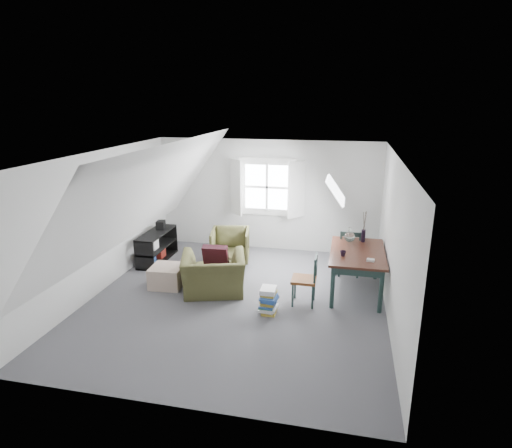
% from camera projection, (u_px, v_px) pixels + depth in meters
% --- Properties ---
extents(floor, '(5.50, 5.50, 0.00)m').
position_uv_depth(floor, '(237.00, 300.00, 7.43)').
color(floor, '#4E4E53').
rests_on(floor, ground).
extents(ceiling, '(5.50, 5.50, 0.00)m').
position_uv_depth(ceiling, '(235.00, 155.00, 6.72)').
color(ceiling, white).
rests_on(ceiling, wall_back).
extents(wall_back, '(5.00, 0.00, 5.00)m').
position_uv_depth(wall_back, '(267.00, 196.00, 9.65)').
color(wall_back, silver).
rests_on(wall_back, ground).
extents(wall_front, '(5.00, 0.00, 5.00)m').
position_uv_depth(wall_front, '(169.00, 308.00, 4.50)').
color(wall_front, silver).
rests_on(wall_front, ground).
extents(wall_left, '(0.00, 5.50, 5.50)m').
position_uv_depth(wall_left, '(100.00, 222.00, 7.59)').
color(wall_left, silver).
rests_on(wall_left, ground).
extents(wall_right, '(0.00, 5.50, 5.50)m').
position_uv_depth(wall_right, '(393.00, 242.00, 6.57)').
color(wall_right, silver).
rests_on(wall_right, ground).
extents(slope_left, '(3.19, 5.50, 4.48)m').
position_uv_depth(slope_left, '(147.00, 196.00, 7.24)').
color(slope_left, white).
rests_on(slope_left, wall_left).
extents(slope_right, '(3.19, 5.50, 4.48)m').
position_uv_depth(slope_right, '(332.00, 205.00, 6.61)').
color(slope_right, white).
rests_on(slope_right, wall_right).
extents(dormer_window, '(1.71, 0.35, 1.30)m').
position_uv_depth(dormer_window, '(267.00, 187.00, 9.53)').
color(dormer_window, white).
rests_on(dormer_window, wall_back).
extents(skylight, '(0.35, 0.75, 0.47)m').
position_uv_depth(skylight, '(336.00, 190.00, 7.84)').
color(skylight, white).
rests_on(skylight, slope_right).
extents(armchair_near, '(1.33, 1.24, 0.71)m').
position_uv_depth(armchair_near, '(214.00, 292.00, 7.72)').
color(armchair_near, '#434321').
rests_on(armchair_near, floor).
extents(armchair_far, '(0.92, 0.94, 0.73)m').
position_uv_depth(armchair_far, '(231.00, 262.00, 9.13)').
color(armchair_far, '#434321').
rests_on(armchair_far, floor).
extents(throw_pillow, '(0.46, 0.29, 0.47)m').
position_uv_depth(throw_pillow, '(216.00, 257.00, 7.68)').
color(throw_pillow, '#380F19').
rests_on(throw_pillow, armchair_near).
extents(ottoman, '(0.61, 0.61, 0.39)m').
position_uv_depth(ottoman, '(167.00, 276.00, 7.93)').
color(ottoman, tan).
rests_on(ottoman, floor).
extents(dining_table, '(0.94, 1.57, 0.78)m').
position_uv_depth(dining_table, '(357.00, 257.00, 7.53)').
color(dining_table, '#361810').
rests_on(dining_table, floor).
extents(demijohn, '(0.20, 0.20, 0.28)m').
position_uv_depth(demijohn, '(350.00, 237.00, 7.92)').
color(demijohn, silver).
rests_on(demijohn, dining_table).
extents(vase_twigs, '(0.08, 0.08, 0.59)m').
position_uv_depth(vase_twigs, '(363.00, 235.00, 7.96)').
color(vase_twigs, black).
rests_on(vase_twigs, dining_table).
extents(cup, '(0.12, 0.12, 0.09)m').
position_uv_depth(cup, '(343.00, 256.00, 7.27)').
color(cup, black).
rests_on(cup, dining_table).
extents(paper_box, '(0.13, 0.10, 0.04)m').
position_uv_depth(paper_box, '(370.00, 260.00, 7.04)').
color(paper_box, white).
rests_on(paper_box, dining_table).
extents(dining_chair_far, '(0.44, 0.44, 0.93)m').
position_uv_depth(dining_chair_far, '(349.00, 251.00, 8.35)').
color(dining_chair_far, brown).
rests_on(dining_chair_far, floor).
extents(dining_chair_near, '(0.41, 0.41, 0.87)m').
position_uv_depth(dining_chair_near, '(306.00, 279.00, 7.17)').
color(dining_chair_near, brown).
rests_on(dining_chair_near, floor).
extents(media_shelf, '(0.41, 1.24, 0.64)m').
position_uv_depth(media_shelf, '(156.00, 248.00, 9.12)').
color(media_shelf, black).
rests_on(media_shelf, floor).
extents(electronics_box, '(0.21, 0.26, 0.19)m').
position_uv_depth(electronics_box, '(161.00, 225.00, 9.27)').
color(electronics_box, black).
rests_on(electronics_box, media_shelf).
extents(magazine_stack, '(0.32, 0.38, 0.43)m').
position_uv_depth(magazine_stack, '(269.00, 300.00, 6.93)').
color(magazine_stack, '#B29933').
rests_on(magazine_stack, floor).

